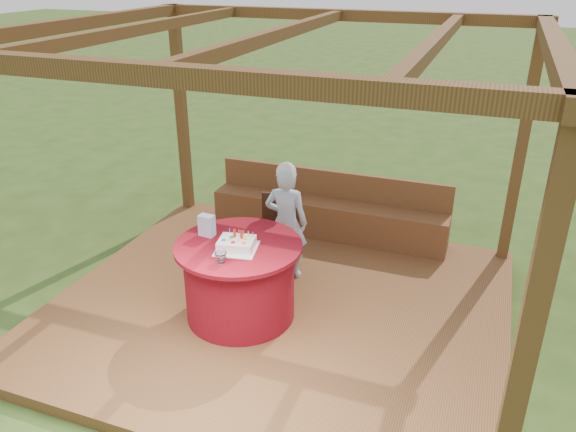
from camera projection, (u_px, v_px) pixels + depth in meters
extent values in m
plane|color=#2E4918|center=(280.00, 312.00, 5.84)|extent=(60.00, 60.00, 0.00)
cube|color=brown|center=(280.00, 308.00, 5.82)|extent=(4.50, 4.00, 0.12)
cube|color=brown|center=(524.00, 360.00, 2.97)|extent=(0.12, 0.12, 2.60)
cube|color=brown|center=(182.00, 117.00, 7.53)|extent=(0.12, 0.12, 2.60)
cube|color=brown|center=(521.00, 152.00, 6.18)|extent=(0.12, 0.12, 2.60)
cube|color=brown|center=(153.00, 74.00, 3.08)|extent=(4.50, 0.14, 0.12)
cube|color=brown|center=(339.00, 15.00, 6.28)|extent=(4.50, 0.14, 0.12)
cube|color=brown|center=(70.00, 25.00, 5.36)|extent=(0.14, 4.00, 0.12)
cube|color=brown|center=(555.00, 47.00, 4.01)|extent=(0.14, 4.00, 0.12)
cube|color=brown|center=(144.00, 28.00, 5.09)|extent=(0.10, 3.70, 0.10)
cube|color=brown|center=(278.00, 34.00, 4.68)|extent=(0.10, 3.70, 0.10)
cube|color=brown|center=(436.00, 42.00, 4.27)|extent=(0.10, 3.70, 0.10)
cube|color=brown|center=(328.00, 218.00, 7.15)|extent=(3.00, 0.42, 0.45)
cube|color=brown|center=(333.00, 184.00, 7.13)|extent=(3.00, 0.06, 0.35)
cylinder|color=maroon|center=(240.00, 282.00, 5.45)|extent=(1.06, 1.06, 0.75)
cylinder|color=maroon|center=(238.00, 246.00, 5.29)|extent=(1.22, 1.22, 0.04)
cube|color=#351D11|center=(279.00, 237.00, 6.22)|extent=(0.51, 0.51, 0.05)
cylinder|color=#351D11|center=(262.00, 260.00, 6.17)|extent=(0.04, 0.04, 0.42)
cylinder|color=#351D11|center=(292.00, 262.00, 6.14)|extent=(0.04, 0.04, 0.42)
cylinder|color=#351D11|center=(266.00, 246.00, 6.48)|extent=(0.04, 0.04, 0.42)
cylinder|color=#351D11|center=(296.00, 248.00, 6.44)|extent=(0.04, 0.04, 0.42)
cube|color=#351D11|center=(281.00, 212.00, 6.30)|extent=(0.42, 0.14, 0.45)
imported|color=#93BADA|center=(286.00, 222.00, 6.06)|extent=(0.50, 0.36, 1.28)
sphere|color=white|center=(286.00, 172.00, 5.82)|extent=(0.21, 0.21, 0.21)
cube|color=white|center=(237.00, 249.00, 5.19)|extent=(0.43, 0.43, 0.01)
cube|color=white|center=(237.00, 244.00, 5.17)|extent=(0.37, 0.32, 0.09)
cylinder|color=red|center=(235.00, 233.00, 5.18)|extent=(0.03, 0.03, 0.08)
cylinder|color=red|center=(241.00, 234.00, 5.16)|extent=(0.03, 0.03, 0.08)
sphere|color=blue|center=(224.00, 239.00, 5.13)|extent=(0.04, 0.04, 0.04)
sphere|color=red|center=(233.00, 241.00, 5.09)|extent=(0.04, 0.04, 0.04)
sphere|color=orange|center=(244.00, 242.00, 5.07)|extent=(0.04, 0.04, 0.04)
sphere|color=green|center=(231.00, 236.00, 5.18)|extent=(0.04, 0.04, 0.04)
sphere|color=yellow|center=(245.00, 238.00, 5.15)|extent=(0.04, 0.04, 0.04)
cube|color=#DA8DC5|center=(207.00, 225.00, 5.41)|extent=(0.16, 0.11, 0.21)
imported|color=white|center=(221.00, 258.00, 4.94)|extent=(0.14, 0.14, 0.10)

